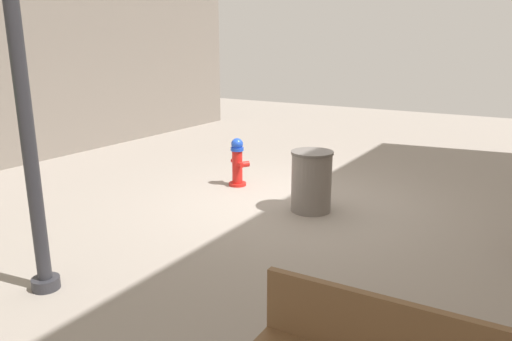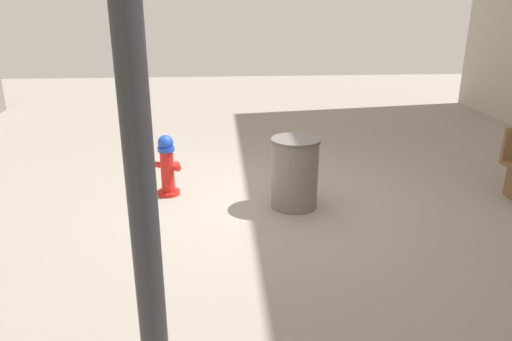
# 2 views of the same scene
# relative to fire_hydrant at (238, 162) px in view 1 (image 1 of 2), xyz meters

# --- Properties ---
(ground_plane) EXTENTS (23.40, 23.40, 0.00)m
(ground_plane) POSITION_rel_fire_hydrant_xyz_m (-1.26, 0.38, -0.43)
(ground_plane) COLOR gray
(fire_hydrant) EXTENTS (0.38, 0.37, 0.85)m
(fire_hydrant) POSITION_rel_fire_hydrant_xyz_m (0.00, 0.00, 0.00)
(fire_hydrant) COLOR red
(fire_hydrant) RESTS_ON ground_plane
(street_lamp) EXTENTS (0.36, 0.36, 3.67)m
(street_lamp) POSITION_rel_fire_hydrant_xyz_m (-0.37, 4.13, 1.87)
(street_lamp) COLOR #2D2D33
(street_lamp) RESTS_ON ground_plane
(trash_bin) EXTENTS (0.63, 0.63, 0.91)m
(trash_bin) POSITION_rel_fire_hydrant_xyz_m (-1.67, 0.54, 0.03)
(trash_bin) COLOR slate
(trash_bin) RESTS_ON ground_plane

